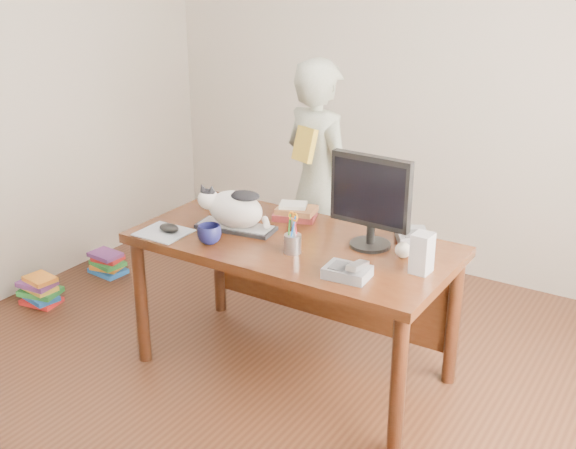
{
  "coord_description": "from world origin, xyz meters",
  "views": [
    {
      "loc": [
        1.74,
        -2.22,
        2.13
      ],
      "look_at": [
        0.0,
        0.55,
        0.85
      ],
      "focal_mm": 45.0,
      "sensor_mm": 36.0,
      "label": 1
    }
  ],
  "objects_px": {
    "mouse": "(169,228)",
    "phone": "(348,271)",
    "pen_cup": "(293,241)",
    "monitor": "(371,197)",
    "desk": "(301,262)",
    "book_pile_b": "(107,263)",
    "speaker": "(422,253)",
    "keyboard": "(236,227)",
    "person": "(319,184)",
    "book_pile_a": "(40,291)",
    "calculator": "(412,237)",
    "cat": "(233,207)",
    "book_stack": "(295,212)",
    "coffee_mug": "(209,234)",
    "baseball": "(403,250)"
  },
  "relations": [
    {
      "from": "mouse",
      "to": "phone",
      "type": "bearing_deg",
      "value": 0.05
    },
    {
      "from": "keyboard",
      "to": "speaker",
      "type": "height_order",
      "value": "speaker"
    },
    {
      "from": "cat",
      "to": "mouse",
      "type": "distance_m",
      "value": 0.34
    },
    {
      "from": "calculator",
      "to": "book_pile_a",
      "type": "distance_m",
      "value": 2.41
    },
    {
      "from": "cat",
      "to": "coffee_mug",
      "type": "distance_m",
      "value": 0.23
    },
    {
      "from": "pen_cup",
      "to": "book_pile_a",
      "type": "bearing_deg",
      "value": -177.93
    },
    {
      "from": "pen_cup",
      "to": "book_stack",
      "type": "relative_size",
      "value": 0.8
    },
    {
      "from": "pen_cup",
      "to": "phone",
      "type": "distance_m",
      "value": 0.37
    },
    {
      "from": "speaker",
      "to": "pen_cup",
      "type": "bearing_deg",
      "value": -165.75
    },
    {
      "from": "speaker",
      "to": "coffee_mug",
      "type": "bearing_deg",
      "value": -163.9
    },
    {
      "from": "pen_cup",
      "to": "book_pile_a",
      "type": "relative_size",
      "value": 0.78
    },
    {
      "from": "monitor",
      "to": "person",
      "type": "relative_size",
      "value": 0.3
    },
    {
      "from": "book_pile_b",
      "to": "baseball",
      "type": "bearing_deg",
      "value": -6.47
    },
    {
      "from": "phone",
      "to": "book_pile_b",
      "type": "relative_size",
      "value": 0.8
    },
    {
      "from": "phone",
      "to": "desk",
      "type": "bearing_deg",
      "value": 139.32
    },
    {
      "from": "book_pile_a",
      "to": "speaker",
      "type": "bearing_deg",
      "value": 4.39
    },
    {
      "from": "book_pile_b",
      "to": "phone",
      "type": "bearing_deg",
      "value": -15.23
    },
    {
      "from": "keyboard",
      "to": "calculator",
      "type": "relative_size",
      "value": 1.77
    },
    {
      "from": "coffee_mug",
      "to": "speaker",
      "type": "distance_m",
      "value": 1.04
    },
    {
      "from": "desk",
      "to": "person",
      "type": "height_order",
      "value": "person"
    },
    {
      "from": "cat",
      "to": "phone",
      "type": "bearing_deg",
      "value": -23.18
    },
    {
      "from": "monitor",
      "to": "baseball",
      "type": "height_order",
      "value": "monitor"
    },
    {
      "from": "monitor",
      "to": "desk",
      "type": "bearing_deg",
      "value": -171.57
    },
    {
      "from": "person",
      "to": "cat",
      "type": "bearing_deg",
      "value": 107.9
    },
    {
      "from": "keyboard",
      "to": "book_stack",
      "type": "bearing_deg",
      "value": 50.28
    },
    {
      "from": "cat",
      "to": "book_pile_b",
      "type": "xyz_separation_m",
      "value": [
        -1.38,
        0.39,
        -0.8
      ]
    },
    {
      "from": "desk",
      "to": "mouse",
      "type": "distance_m",
      "value": 0.7
    },
    {
      "from": "desk",
      "to": "phone",
      "type": "xyz_separation_m",
      "value": [
        0.43,
        -0.31,
        0.18
      ]
    },
    {
      "from": "keyboard",
      "to": "calculator",
      "type": "distance_m",
      "value": 0.9
    },
    {
      "from": "cat",
      "to": "person",
      "type": "relative_size",
      "value": 0.26
    },
    {
      "from": "cat",
      "to": "baseball",
      "type": "bearing_deg",
      "value": -0.39
    },
    {
      "from": "book_pile_b",
      "to": "desk",
      "type": "bearing_deg",
      "value": -8.97
    },
    {
      "from": "monitor",
      "to": "pen_cup",
      "type": "height_order",
      "value": "monitor"
    },
    {
      "from": "monitor",
      "to": "book_pile_b",
      "type": "bearing_deg",
      "value": 175.74
    },
    {
      "from": "cat",
      "to": "person",
      "type": "height_order",
      "value": "person"
    },
    {
      "from": "book_stack",
      "to": "mouse",
      "type": "bearing_deg",
      "value": -147.1
    },
    {
      "from": "book_pile_a",
      "to": "calculator",
      "type": "bearing_deg",
      "value": 12.26
    },
    {
      "from": "keyboard",
      "to": "pen_cup",
      "type": "distance_m",
      "value": 0.42
    },
    {
      "from": "baseball",
      "to": "person",
      "type": "bearing_deg",
      "value": 140.49
    },
    {
      "from": "mouse",
      "to": "calculator",
      "type": "distance_m",
      "value": 1.23
    },
    {
      "from": "pen_cup",
      "to": "phone",
      "type": "bearing_deg",
      "value": -16.14
    },
    {
      "from": "desk",
      "to": "monitor",
      "type": "bearing_deg",
      "value": 6.3
    },
    {
      "from": "baseball",
      "to": "calculator",
      "type": "relative_size",
      "value": 0.31
    },
    {
      "from": "speaker",
      "to": "book_stack",
      "type": "bearing_deg",
      "value": 164.5
    },
    {
      "from": "speaker",
      "to": "book_pile_a",
      "type": "xyz_separation_m",
      "value": [
        -2.43,
        -0.19,
        -0.76
      ]
    },
    {
      "from": "pen_cup",
      "to": "monitor",
      "type": "bearing_deg",
      "value": 42.21
    },
    {
      "from": "book_pile_b",
      "to": "book_pile_a",
      "type": "bearing_deg",
      "value": -93.13
    },
    {
      "from": "speaker",
      "to": "person",
      "type": "height_order",
      "value": "person"
    },
    {
      "from": "mouse",
      "to": "monitor",
      "type": "bearing_deg",
      "value": 20.49
    },
    {
      "from": "book_stack",
      "to": "calculator",
      "type": "height_order",
      "value": "book_stack"
    }
  ]
}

